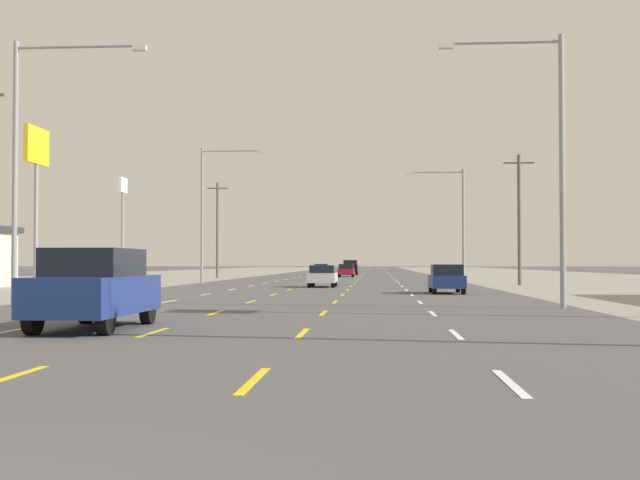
% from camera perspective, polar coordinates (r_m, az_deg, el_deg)
% --- Properties ---
extents(ground_plane, '(572.00, 572.00, 0.00)m').
position_cam_1_polar(ground_plane, '(70.33, 1.11, -2.92)').
color(ground_plane, '#4C4C4F').
extents(lot_apron_left, '(28.00, 440.00, 0.01)m').
position_cam_1_polar(lot_apron_left, '(75.69, -17.97, -2.75)').
color(lot_apron_left, gray).
rests_on(lot_apron_left, ground).
extents(lot_apron_right, '(28.00, 440.00, 0.01)m').
position_cam_1_polar(lot_apron_right, '(73.41, 20.81, -2.76)').
color(lot_apron_right, gray).
rests_on(lot_apron_right, ground).
extents(lane_markings, '(10.64, 227.60, 0.01)m').
position_cam_1_polar(lane_markings, '(108.80, 2.10, -2.45)').
color(lane_markings, white).
rests_on(lane_markings, ground).
extents(signal_span_wire, '(26.39, 0.53, 9.56)m').
position_cam_1_polar(signal_span_wire, '(16.56, -8.37, 11.64)').
color(signal_span_wire, brown).
rests_on(signal_span_wire, ground).
extents(suv_inner_left_nearest, '(1.98, 4.90, 1.98)m').
position_cam_1_polar(suv_inner_left_nearest, '(20.84, -15.45, -3.20)').
color(suv_inner_left_nearest, navy).
rests_on(suv_inner_left_nearest, ground).
extents(sedan_far_left_near, '(1.80, 4.50, 1.46)m').
position_cam_1_polar(sedan_far_left_near, '(32.41, -14.72, -3.09)').
color(sedan_far_left_near, silver).
rests_on(sedan_far_left_near, ground).
extents(hatchback_far_right_mid, '(1.72, 3.90, 1.54)m').
position_cam_1_polar(hatchback_far_right_mid, '(43.84, 8.83, -2.68)').
color(hatchback_far_right_mid, navy).
rests_on(hatchback_far_right_mid, ground).
extents(sedan_center_turn_midfar, '(1.80, 4.50, 1.46)m').
position_cam_1_polar(sedan_center_turn_midfar, '(54.62, 0.19, -2.51)').
color(sedan_center_turn_midfar, silver).
rests_on(sedan_center_turn_midfar, ground).
extents(sedan_center_turn_far, '(1.80, 4.50, 1.46)m').
position_cam_1_polar(sedan_center_turn_far, '(93.93, 1.84, -2.13)').
color(sedan_center_turn_far, maroon).
rests_on(sedan_center_turn_far, ground).
extents(sedan_inner_left_farther, '(1.80, 4.50, 1.46)m').
position_cam_1_polar(sedan_inner_left_farther, '(106.18, 0.10, -2.06)').
color(sedan_inner_left_farther, '#235B2D').
rests_on(sedan_inner_left_farther, ground).
extents(suv_center_turn_farthest, '(1.98, 4.90, 1.98)m').
position_cam_1_polar(suv_center_turn_farthest, '(111.09, 2.14, -1.90)').
color(suv_center_turn_farthest, black).
rests_on(suv_center_turn_farthest, ground).
extents(pole_sign_left_row_1, '(0.24, 2.75, 8.82)m').
position_cam_1_polar(pole_sign_left_row_1, '(45.96, -19.19, 5.12)').
color(pole_sign_left_row_1, gray).
rests_on(pole_sign_left_row_1, ground).
extents(pole_sign_left_row_2, '(0.24, 1.67, 8.62)m').
position_cam_1_polar(pole_sign_left_row_2, '(68.89, -13.61, 2.25)').
color(pole_sign_left_row_2, gray).
rests_on(pole_sign_left_row_2, ground).
extents(streetlight_left_row_0, '(5.12, 0.26, 10.03)m').
position_cam_1_polar(streetlight_left_row_0, '(32.83, -19.61, 5.98)').
color(streetlight_left_row_0, gray).
rests_on(streetlight_left_row_0, ground).
extents(streetlight_right_row_0, '(4.48, 0.26, 9.90)m').
position_cam_1_polar(streetlight_right_row_0, '(30.75, 15.69, 6.19)').
color(streetlight_right_row_0, gray).
rests_on(streetlight_right_row_0, ground).
extents(streetlight_left_row_1, '(5.00, 0.26, 10.64)m').
position_cam_1_polar(streetlight_left_row_1, '(64.51, -7.79, 2.49)').
color(streetlight_left_row_1, gray).
rests_on(streetlight_left_row_1, ground).
extents(streetlight_right_row_1, '(4.47, 0.26, 8.84)m').
position_cam_1_polar(streetlight_right_row_1, '(63.41, 9.53, 1.67)').
color(streetlight_right_row_1, gray).
rests_on(streetlight_right_row_1, ground).
extents(utility_pole_right_row_1, '(2.20, 0.26, 9.52)m').
position_cam_1_polar(utility_pole_right_row_1, '(61.14, 13.75, 1.57)').
color(utility_pole_right_row_1, brown).
rests_on(utility_pole_right_row_1, ground).
extents(utility_pole_left_row_2, '(2.20, 0.26, 10.13)m').
position_cam_1_polar(utility_pole_left_row_2, '(87.18, -7.18, 0.81)').
color(utility_pole_left_row_2, brown).
rests_on(utility_pole_left_row_2, ground).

